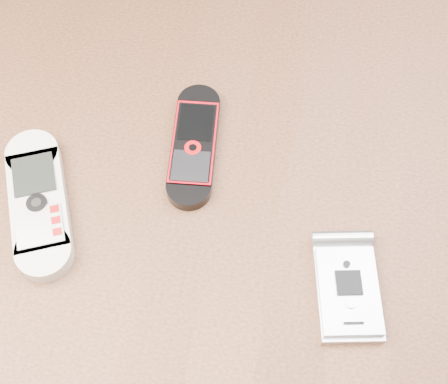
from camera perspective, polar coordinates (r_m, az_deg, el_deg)
The scene contains 5 objects.
ground at distance 1.28m, azimuth -0.23°, elevation -16.52°, with size 4.00×4.00×0.00m, color #472B19.
table at distance 0.66m, azimuth -0.43°, elevation -4.72°, with size 1.20×0.80×0.75m.
nokia_white at distance 0.58m, azimuth -16.61°, elevation -0.86°, with size 0.05×0.15×0.02m, color beige.
nokia_black_red at distance 0.59m, azimuth -2.76°, elevation 4.37°, with size 0.04×0.14×0.01m, color black.
motorola_razr at distance 0.54m, azimuth 11.25°, elevation -8.66°, with size 0.05×0.10×0.02m, color silver.
Camera 1 is at (0.05, -0.27, 1.25)m, focal length 50.00 mm.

